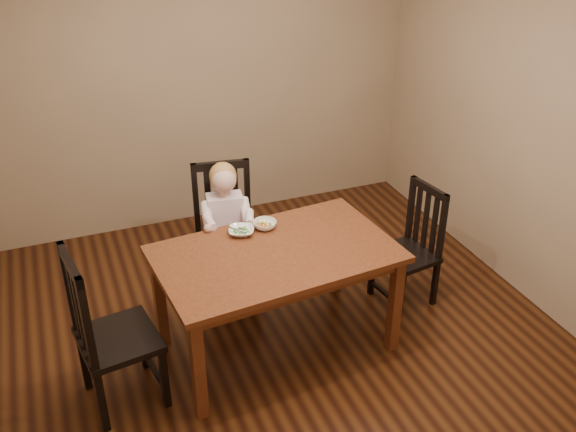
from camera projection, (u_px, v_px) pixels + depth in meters
name	position (u px, v px, depth m)	size (l,w,h in m)	color
room	(282.00, 168.00, 4.17)	(4.01, 4.01, 2.71)	#46240E
dining_table	(276.00, 263.00, 4.36)	(1.68, 1.10, 0.80)	#492211
chair_child	(226.00, 235.00, 5.05)	(0.53, 0.52, 1.09)	black
chair_left	(108.00, 334.00, 3.95)	(0.54, 0.55, 1.14)	black
chair_right	(411.00, 248.00, 4.99)	(0.46, 0.48, 0.98)	black
toddler	(226.00, 220.00, 4.92)	(0.36, 0.45, 0.62)	white
bowl_peas	(241.00, 231.00, 4.50)	(0.18, 0.18, 0.04)	white
bowl_veg	(265.00, 225.00, 4.58)	(0.17, 0.17, 0.05)	white
fork	(237.00, 231.00, 4.46)	(0.12, 0.08, 0.05)	silver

